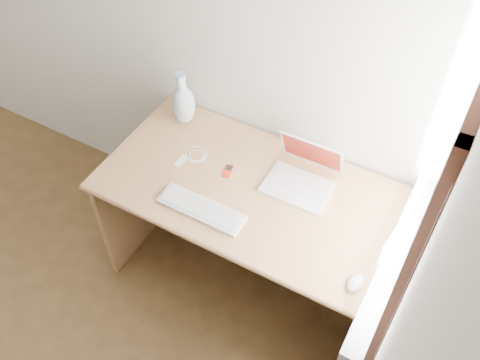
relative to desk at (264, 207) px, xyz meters
The scene contains 9 objects.
window 1.02m from the desk, 13.52° to the right, with size 0.11×0.99×1.10m.
desk is the anchor object (origin of this frame).
laptop 0.31m from the desk, 18.63° to the left, with size 0.30×0.25×0.20m.
external_keyboard 0.41m from the desk, 117.42° to the right, with size 0.40×0.12×0.02m.
mouse 0.69m from the desk, 30.47° to the right, with size 0.05×0.09×0.03m, color white.
ipod 0.28m from the desk, 163.58° to the right, with size 0.05×0.08×0.01m.
cable_coil 0.42m from the desk, behind, with size 0.10×0.10×0.01m, color white.
remote 0.46m from the desk, 165.37° to the right, with size 0.03×0.08×0.01m, color white.
vase 0.64m from the desk, 165.12° to the left, with size 0.11×0.11×0.29m.
Camera 1 is at (1.72, -0.01, 2.57)m, focal length 40.00 mm.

